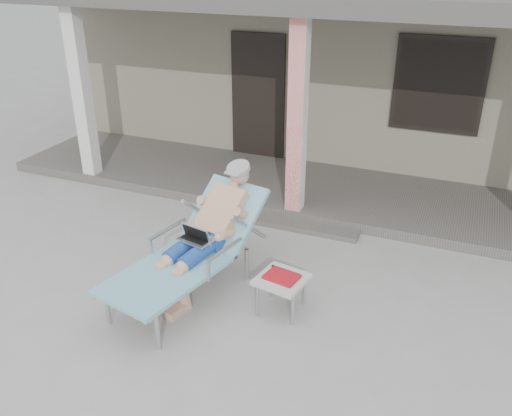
% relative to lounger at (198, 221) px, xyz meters
% --- Properties ---
extents(ground, '(60.00, 60.00, 0.00)m').
position_rel_lounger_xyz_m(ground, '(0.42, -0.07, -0.85)').
color(ground, '#9E9E99').
rests_on(ground, ground).
extents(house, '(10.40, 5.40, 3.30)m').
position_rel_lounger_xyz_m(house, '(0.42, 6.43, 0.81)').
color(house, gray).
rests_on(house, ground).
extents(porch_deck, '(10.00, 2.00, 0.15)m').
position_rel_lounger_xyz_m(porch_deck, '(0.42, 2.93, -0.78)').
color(porch_deck, '#605B56').
rests_on(porch_deck, ground).
extents(porch_overhang, '(10.00, 2.30, 2.85)m').
position_rel_lounger_xyz_m(porch_overhang, '(0.42, 2.88, 1.93)').
color(porch_overhang, silver).
rests_on(porch_overhang, porch_deck).
extents(porch_step, '(2.00, 0.30, 0.07)m').
position_rel_lounger_xyz_m(porch_step, '(0.42, 1.78, -0.82)').
color(porch_step, '#605B56').
rests_on(porch_step, ground).
extents(lounger, '(1.22, 2.21, 1.39)m').
position_rel_lounger_xyz_m(lounger, '(0.00, 0.00, 0.00)').
color(lounger, '#B7B7BC').
rests_on(lounger, ground).
extents(side_table, '(0.57, 0.57, 0.44)m').
position_rel_lounger_xyz_m(side_table, '(1.00, -0.07, -0.49)').
color(side_table, beige).
rests_on(side_table, ground).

